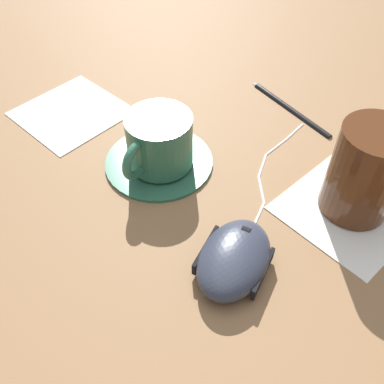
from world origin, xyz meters
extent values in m
plane|color=olive|center=(0.00, 0.00, 0.00)|extent=(3.00, 3.00, 0.00)
cylinder|color=#2D664C|center=(0.03, 0.07, 0.00)|extent=(0.13, 0.13, 0.01)
cylinder|color=#2D664C|center=(0.03, 0.07, 0.04)|extent=(0.08, 0.08, 0.06)
torus|color=#2D664C|center=(0.00, 0.10, 0.04)|extent=(0.04, 0.04, 0.05)
ellipsoid|color=#2D3342|center=(-0.14, 0.04, 0.02)|extent=(0.12, 0.12, 0.03)
cylinder|color=black|center=(-0.12, 0.02, 0.03)|extent=(0.01, 0.01, 0.01)
cube|color=black|center=(-0.12, 0.06, 0.01)|extent=(0.04, 0.04, 0.02)
cube|color=black|center=(-0.16, 0.02, 0.01)|extent=(0.04, 0.04, 0.02)
cylinder|color=white|center=(-0.08, -0.01, 0.00)|extent=(0.03, 0.03, 0.00)
cylinder|color=white|center=(-0.04, -0.03, 0.00)|extent=(0.04, 0.01, 0.00)
cylinder|color=white|center=(-0.01, -0.05, 0.00)|extent=(0.04, 0.03, 0.00)
cylinder|color=white|center=(0.02, -0.08, 0.00)|extent=(0.02, 0.04, 0.00)
cylinder|color=white|center=(0.04, -0.11, 0.00)|extent=(0.03, 0.04, 0.00)
sphere|color=white|center=(-0.10, 0.00, 0.00)|extent=(0.00, 0.00, 0.00)
sphere|color=white|center=(-0.07, -0.03, 0.00)|extent=(0.00, 0.00, 0.00)
sphere|color=white|center=(-0.02, -0.04, 0.00)|extent=(0.00, 0.00, 0.00)
sphere|color=white|center=(0.01, -0.06, 0.00)|extent=(0.00, 0.00, 0.00)
sphere|color=white|center=(0.03, -0.10, 0.00)|extent=(0.00, 0.00, 0.00)
sphere|color=white|center=(0.05, -0.13, 0.00)|extent=(0.00, 0.00, 0.00)
cube|color=silver|center=(-0.10, -0.11, 0.00)|extent=(0.18, 0.18, 0.00)
cylinder|color=#4C2814|center=(-0.10, -0.12, 0.06)|extent=(0.08, 0.08, 0.11)
cube|color=silver|center=(0.17, 0.17, 0.00)|extent=(0.18, 0.18, 0.00)
cylinder|color=black|center=(0.09, -0.13, 0.00)|extent=(0.14, 0.06, 0.01)
cone|color=silver|center=(0.16, -0.11, 0.00)|extent=(0.01, 0.01, 0.01)
camera|label=1|loc=(-0.35, 0.14, 0.37)|focal=40.00mm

